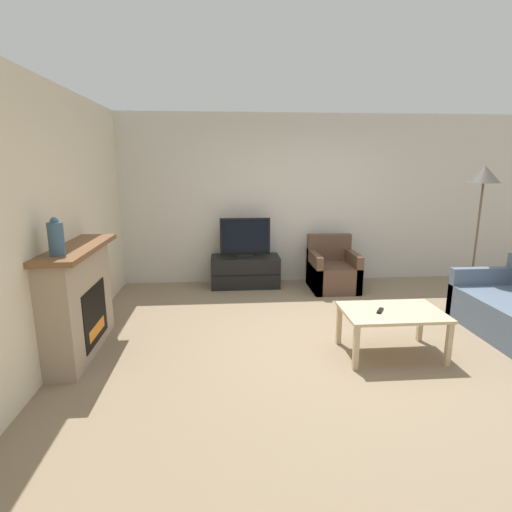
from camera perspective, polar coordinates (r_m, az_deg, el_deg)
The scene contains 11 objects.
ground_plane at distance 4.73m, azimuth 11.13°, elevation -11.14°, with size 24.00×24.00×0.00m, color #89755B.
wall_back at distance 6.62m, azimuth 6.22°, elevation 8.00°, with size 12.00×0.06×2.70m.
wall_left at distance 4.51m, azimuth -26.38°, elevation 4.45°, with size 0.06×12.00×2.70m.
fireplace at distance 4.45m, azimuth -23.99°, elevation -5.67°, with size 0.42×1.38×1.13m.
mantel_vase_left at distance 3.91m, azimuth -26.67°, elevation 2.35°, with size 0.13×0.13×0.34m.
tv_stand at distance 6.39m, azimuth -1.54°, elevation -2.19°, with size 1.08×0.50×0.49m.
tv at distance 6.27m, azimuth -1.57°, elevation 2.50°, with size 0.79×0.18×0.61m.
armchair at distance 6.37m, azimuth 10.87°, elevation -2.19°, with size 0.70×0.76×0.82m.
coffee_table at distance 4.31m, azimuth 18.87°, elevation -8.14°, with size 0.99×0.65×0.47m.
remote at distance 4.22m, azimuth 17.31°, elevation -7.46°, with size 0.12×0.15×0.02m.
floor_lamp at distance 5.99m, azimuth 29.74°, elevation 9.17°, with size 0.39×0.39×1.90m.
Camera 1 is at (-1.23, -4.15, 1.91)m, focal length 28.00 mm.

